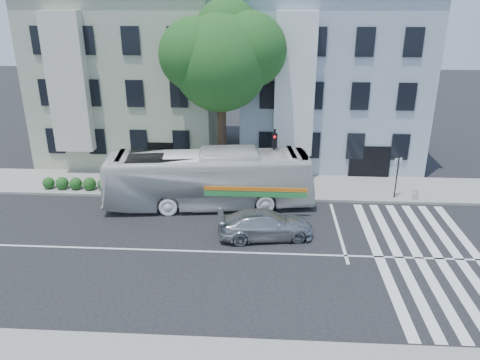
# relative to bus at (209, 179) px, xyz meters

# --- Properties ---
(ground) EXTENTS (120.00, 120.00, 0.00)m
(ground) POSITION_rel_bus_xyz_m (0.42, -5.20, -1.61)
(ground) COLOR black
(ground) RESTS_ON ground
(sidewalk_far) EXTENTS (80.00, 4.00, 0.15)m
(sidewalk_far) POSITION_rel_bus_xyz_m (0.42, 2.80, -1.54)
(sidewalk_far) COLOR gray
(sidewalk_far) RESTS_ON ground
(building_left) EXTENTS (12.00, 10.00, 11.00)m
(building_left) POSITION_rel_bus_xyz_m (-6.58, 9.80, 3.89)
(building_left) COLOR #9FA98E
(building_left) RESTS_ON ground
(building_right) EXTENTS (12.00, 10.00, 11.00)m
(building_right) POSITION_rel_bus_xyz_m (7.42, 9.80, 3.89)
(building_right) COLOR #95A3B2
(building_right) RESTS_ON ground
(street_tree) EXTENTS (7.30, 5.90, 11.10)m
(street_tree) POSITION_rel_bus_xyz_m (0.48, 3.54, 6.22)
(street_tree) COLOR #2D2116
(street_tree) RESTS_ON ground
(bus) EXTENTS (4.08, 11.81, 3.22)m
(bus) POSITION_rel_bus_xyz_m (0.00, 0.00, 0.00)
(bus) COLOR silver
(bus) RESTS_ON ground
(sedan) EXTENTS (2.62, 4.92, 1.36)m
(sedan) POSITION_rel_bus_xyz_m (3.21, -3.59, -0.93)
(sedan) COLOR #AAADB1
(sedan) RESTS_ON ground
(hedge) EXTENTS (8.28, 3.66, 0.70)m
(hedge) POSITION_rel_bus_xyz_m (-5.81, 1.54, -1.11)
(hedge) COLOR #226721
(hedge) RESTS_ON sidewalk_far
(traffic_signal) EXTENTS (0.43, 0.53, 4.12)m
(traffic_signal) POSITION_rel_bus_xyz_m (3.61, 1.38, 1.05)
(traffic_signal) COLOR black
(traffic_signal) RESTS_ON ground
(fire_hydrant) EXTENTS (0.45, 0.26, 0.79)m
(fire_hydrant) POSITION_rel_bus_xyz_m (11.78, 1.10, -1.06)
(fire_hydrant) COLOR #B2B2AE
(fire_hydrant) RESTS_ON sidewalk_far
(far_sign_pole) EXTENTS (0.45, 0.24, 2.57)m
(far_sign_pole) POSITION_rel_bus_xyz_m (10.67, 1.43, 0.16)
(far_sign_pole) COLOR black
(far_sign_pole) RESTS_ON sidewalk_far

